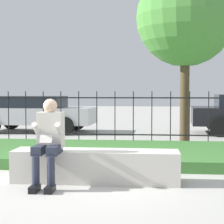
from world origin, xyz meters
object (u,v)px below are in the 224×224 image
person_seated_reader (49,138)px  car_parked_left (35,113)px  stone_bench (96,168)px  tree_behind_fence (185,18)px

person_seated_reader → car_parked_left: (-2.47, 7.24, -0.04)m
car_parked_left → stone_bench: bearing=-63.3°
person_seated_reader → tree_behind_fence: tree_behind_fence is taller
stone_bench → person_seated_reader: bearing=-155.2°
person_seated_reader → car_parked_left: size_ratio=0.32×
person_seated_reader → car_parked_left: 7.65m
car_parked_left → person_seated_reader: bearing=-68.7°
person_seated_reader → tree_behind_fence: bearing=63.2°
person_seated_reader → car_parked_left: bearing=108.8°
stone_bench → person_seated_reader: (-0.66, -0.30, 0.49)m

